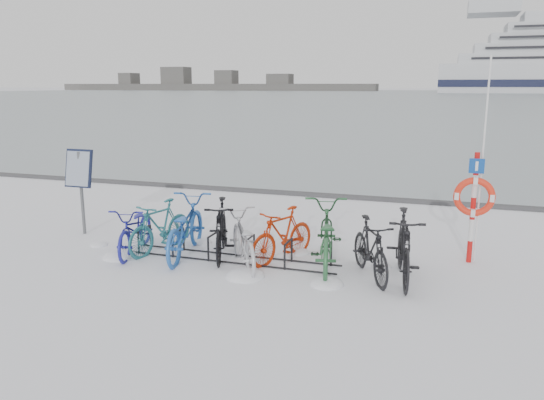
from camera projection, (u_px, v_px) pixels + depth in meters
ground at (232, 259)px, 9.68m from camera, size 900.00×900.00×0.00m
ice_sheet at (436, 95)px, 153.59m from camera, size 400.00×298.00×0.02m
quay_edge at (310, 194)px, 15.15m from camera, size 400.00×0.25×0.10m
bike_rack at (231, 250)px, 9.64m from camera, size 4.00×0.48×0.46m
info_board at (79, 173)px, 11.06m from camera, size 0.61×0.24×1.81m
lifebuoy_station at (474, 197)px, 9.22m from camera, size 0.69×0.21×3.61m
shoreline at (206, 85)px, 287.59m from camera, size 180.00×12.00×9.50m
bike_0 at (136, 227)px, 10.04m from camera, size 1.06×1.92×0.96m
bike_1 at (160, 225)px, 10.10m from camera, size 0.84×1.75×1.01m
bike_2 at (185, 225)px, 9.86m from camera, size 1.12×2.23×1.12m
bike_3 at (221, 227)px, 9.79m from camera, size 1.06×1.89×1.09m
bike_4 at (243, 238)px, 9.29m from camera, size 1.54×1.93×0.98m
bike_5 at (283, 233)px, 9.58m from camera, size 1.10×1.70×0.99m
bike_6 at (325, 234)px, 9.24m from camera, size 1.21×2.30×1.15m
bike_7 at (371, 247)px, 8.72m from camera, size 1.18×1.73×1.02m
bike_8 at (404, 245)px, 8.60m from camera, size 0.84×2.00×1.17m
snow_drifts at (228, 265)px, 9.39m from camera, size 5.86×2.06×0.23m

